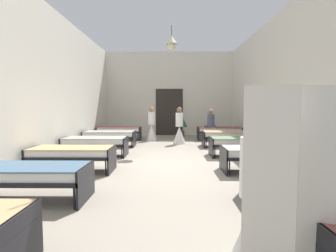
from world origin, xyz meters
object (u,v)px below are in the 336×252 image
at_px(bed_left_row_1, 28,174).
at_px(bed_right_row_4, 228,135).
at_px(bed_right_row_5, 219,130).
at_px(bed_left_row_3, 95,142).
at_px(nurse_near_aisle, 179,131).
at_px(bed_right_row_1, 306,175).
at_px(bed_left_row_5, 119,130).
at_px(bed_right_row_3, 242,142).
at_px(nurse_mid_aisle, 255,215).
at_px(bed_right_row_2, 264,153).
at_px(patient_seated_primary, 211,120).
at_px(nurse_far_aisle, 151,128).
at_px(privacy_screen, 320,191).
at_px(bed_left_row_2, 72,153).
at_px(potted_plant, 181,122).
at_px(bed_left_row_4, 110,135).

distance_m(bed_left_row_1, bed_right_row_4, 7.23).
distance_m(bed_left_row_1, bed_right_row_5, 8.81).
xyz_separation_m(bed_left_row_3, nurse_near_aisle, (2.65, 2.63, 0.09)).
distance_m(bed_right_row_1, bed_left_row_5, 8.81).
bearing_deg(bed_right_row_3, bed_right_row_5, 90.00).
distance_m(bed_right_row_3, nurse_mid_aisle, 5.75).
relative_size(bed_left_row_1, bed_right_row_1, 1.00).
height_order(bed_left_row_1, bed_right_row_2, same).
bearing_deg(bed_right_row_1, nurse_near_aisle, 105.68).
xyz_separation_m(bed_left_row_3, patient_seated_primary, (4.10, 3.87, 0.43)).
distance_m(bed_left_row_5, nurse_far_aisle, 1.46).
xyz_separation_m(bed_left_row_5, privacy_screen, (3.50, -9.65, 0.41)).
height_order(bed_right_row_3, nurse_mid_aisle, nurse_mid_aisle).
xyz_separation_m(nurse_near_aisle, privacy_screen, (0.85, -8.48, 0.32)).
bearing_deg(nurse_near_aisle, bed_left_row_2, -57.87).
bearing_deg(potted_plant, nurse_near_aisle, -94.16).
bearing_deg(nurse_mid_aisle, bed_left_row_1, -163.06).
distance_m(bed_left_row_5, bed_right_row_5, 4.45).
distance_m(bed_left_row_2, bed_left_row_3, 1.90).
distance_m(nurse_near_aisle, nurse_mid_aisle, 8.22).
relative_size(bed_right_row_5, nurse_mid_aisle, 1.28).
height_order(bed_right_row_1, bed_left_row_5, same).
xyz_separation_m(bed_right_row_1, bed_right_row_5, (0.00, 7.60, 0.00)).
xyz_separation_m(bed_left_row_2, nurse_far_aisle, (1.45, 5.53, 0.09)).
xyz_separation_m(bed_left_row_3, bed_left_row_5, (0.00, 3.80, 0.00)).
xyz_separation_m(bed_right_row_3, potted_plant, (-1.65, 4.79, 0.29)).
height_order(bed_right_row_1, bed_right_row_3, same).
relative_size(bed_right_row_2, bed_left_row_4, 1.00).
height_order(bed_right_row_4, nurse_near_aisle, nurse_near_aisle).
height_order(bed_left_row_1, bed_right_row_5, same).
xyz_separation_m(bed_right_row_1, bed_left_row_5, (-4.45, 7.60, 0.00)).
bearing_deg(bed_left_row_5, bed_right_row_1, -59.65).
xyz_separation_m(bed_left_row_1, privacy_screen, (3.50, -2.05, 0.41)).
bearing_deg(bed_right_row_2, potted_plant, 103.83).
relative_size(bed_right_row_2, potted_plant, 1.68).
height_order(bed_right_row_3, patient_seated_primary, patient_seated_primary).
height_order(bed_left_row_4, nurse_mid_aisle, nurse_mid_aisle).
distance_m(nurse_mid_aisle, privacy_screen, 0.60).
bearing_deg(nurse_mid_aisle, bed_left_row_3, 165.84).
bearing_deg(bed_right_row_4, patient_seated_primary, 100.05).
relative_size(bed_right_row_1, privacy_screen, 1.12).
xyz_separation_m(bed_right_row_3, bed_left_row_5, (-4.45, 3.80, 0.00)).
distance_m(bed_right_row_2, bed_left_row_4, 5.85).
xyz_separation_m(bed_left_row_1, bed_right_row_3, (4.45, 3.80, 0.00)).
height_order(bed_right_row_1, bed_right_row_2, same).
distance_m(bed_left_row_2, bed_right_row_3, 4.84).
height_order(bed_left_row_3, nurse_near_aisle, nurse_near_aisle).
height_order(bed_left_row_2, patient_seated_primary, patient_seated_primary).
relative_size(bed_left_row_1, patient_seated_primary, 2.38).
bearing_deg(bed_left_row_5, bed_left_row_4, -90.00).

